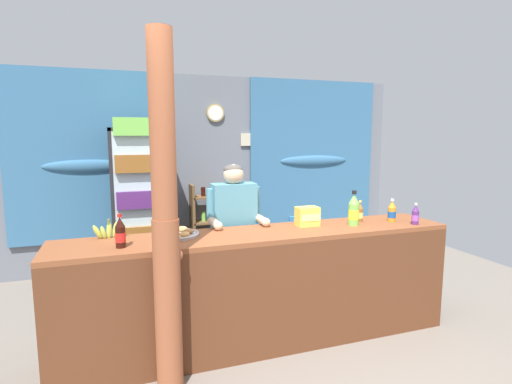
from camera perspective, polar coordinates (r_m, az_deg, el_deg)
name	(u,v)px	position (r m, az deg, el deg)	size (l,w,h in m)	color
ground_plane	(247,308)	(4.42, -1.35, -16.14)	(7.71, 7.71, 0.00)	slate
back_wall_curtained	(209,168)	(5.74, -6.65, 3.41)	(5.74, 0.22, 2.63)	slate
stall_counter	(267,279)	(3.44, 1.64, -12.34)	(3.42, 0.59, 0.99)	brown
timber_post	(165,226)	(2.81, -12.77, -4.81)	(0.21, 0.19, 2.50)	#995133
drink_fridge	(140,195)	(5.04, -16.15, -0.47)	(0.67, 0.66, 2.01)	#232328
bottle_shelf_rack	(208,224)	(5.57, -6.78, -4.54)	(0.48, 0.28, 1.16)	brown
plastic_lawn_chair	(300,243)	(5.04, 6.27, -7.18)	(0.45, 0.45, 0.86)	#3884D6
shopkeeper	(234,224)	(3.82, -3.14, -4.61)	(0.52, 0.42, 1.55)	#28282D
soda_bottle_lime_soda	(354,211)	(3.77, 13.74, -2.59)	(0.10, 0.10, 0.32)	#75C64C
soda_bottle_iced_tea	(360,213)	(3.95, 14.56, -2.87)	(0.07, 0.07, 0.20)	brown
soda_bottle_orange_soda	(392,212)	(4.04, 18.79, -2.70)	(0.08, 0.08, 0.22)	orange
soda_bottle_grape_soda	(415,215)	(3.99, 21.75, -3.11)	(0.07, 0.07, 0.20)	#56286B
soda_bottle_cola	(120,233)	(3.11, -18.76, -5.59)	(0.07, 0.07, 0.25)	black
snack_box_instant_noodle	(307,216)	(3.69, 7.32, -3.46)	(0.20, 0.14, 0.17)	#EAD14C
pastry_tray	(178,234)	(3.35, -11.11, -5.83)	(0.35, 0.35, 0.07)	#BCBCC1
banana_bunch	(109,231)	(3.43, -20.25, -5.21)	(0.27, 0.06, 0.16)	#B7C647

